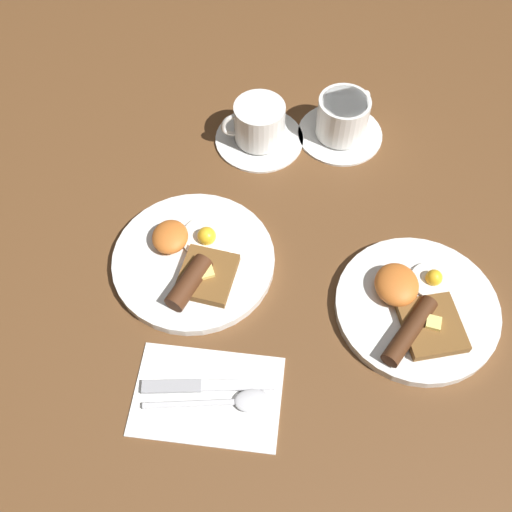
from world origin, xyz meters
The scene contains 8 objects.
ground_plane centered at (0.00, 0.00, 0.00)m, with size 3.00×3.00×0.00m, color brown.
breakfast_plate_near centered at (0.00, 0.00, 0.01)m, with size 0.24×0.24×0.04m.
breakfast_plate_far centered at (0.07, 0.32, 0.01)m, with size 0.23×0.23×0.05m.
teacup_near centered at (-0.26, 0.09, 0.03)m, with size 0.15×0.15×0.08m.
teacup_far centered at (-0.27, 0.23, 0.03)m, with size 0.15×0.15×0.08m.
napkin centered at (0.21, 0.04, 0.00)m, with size 0.13×0.19×0.01m, color white.
knife centered at (0.20, 0.03, 0.01)m, with size 0.03×0.18×0.01m.
spoon centered at (0.22, 0.08, 0.01)m, with size 0.04×0.17×0.01m.
Camera 1 is at (0.48, 0.11, 0.77)m, focal length 42.00 mm.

